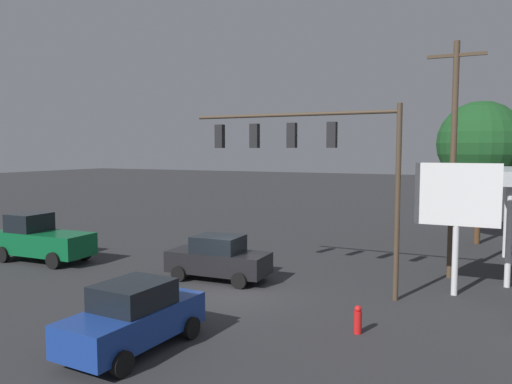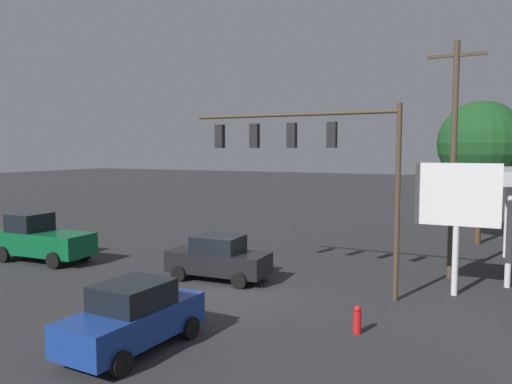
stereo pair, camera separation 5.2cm
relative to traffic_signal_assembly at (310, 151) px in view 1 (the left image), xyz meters
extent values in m
plane|color=#2D2D30|center=(2.44, 1.91, -5.59)|extent=(200.00, 200.00, 0.00)
cylinder|color=#473828|center=(-3.42, 0.02, -1.93)|extent=(0.20, 0.20, 7.32)
cylinder|color=#473828|center=(0.85, 0.02, 1.43)|extent=(8.53, 0.14, 0.14)
cube|color=black|center=(-0.88, 0.02, 0.61)|extent=(0.36, 0.28, 1.00)
sphere|color=#FF4141|center=(-0.88, -0.16, 0.91)|extent=(0.22, 0.22, 0.22)
sphere|color=#392305|center=(-0.88, -0.16, 0.61)|extent=(0.22, 0.22, 0.22)
sphere|color=black|center=(-0.88, -0.16, 0.31)|extent=(0.22, 0.22, 0.22)
cube|color=black|center=(0.78, 0.02, 0.61)|extent=(0.36, 0.28, 1.00)
sphere|color=#FF4141|center=(0.78, -0.16, 0.91)|extent=(0.22, 0.22, 0.22)
sphere|color=#392305|center=(0.78, -0.16, 0.61)|extent=(0.22, 0.22, 0.22)
sphere|color=black|center=(0.78, -0.16, 0.31)|extent=(0.22, 0.22, 0.22)
cube|color=black|center=(2.45, 0.02, 0.61)|extent=(0.36, 0.28, 1.00)
sphere|color=#FF4141|center=(2.45, -0.16, 0.91)|extent=(0.22, 0.22, 0.22)
sphere|color=#392305|center=(2.45, -0.16, 0.61)|extent=(0.22, 0.22, 0.22)
sphere|color=black|center=(2.45, -0.16, 0.31)|extent=(0.22, 0.22, 0.22)
cube|color=black|center=(4.11, 0.02, 0.61)|extent=(0.36, 0.28, 1.00)
sphere|color=#FF4141|center=(4.11, -0.16, 0.91)|extent=(0.22, 0.22, 0.22)
sphere|color=#392305|center=(4.11, -0.16, 0.61)|extent=(0.22, 0.22, 0.22)
sphere|color=black|center=(4.11, -0.16, 0.31)|extent=(0.22, 0.22, 0.22)
cylinder|color=#473828|center=(-4.96, -4.41, -0.47)|extent=(0.26, 0.26, 10.23)
cube|color=#473828|center=(-4.96, -4.41, 4.05)|extent=(2.40, 0.14, 0.14)
cylinder|color=silver|center=(-7.22, -10.14, -3.51)|extent=(0.24, 0.24, 4.16)
cylinder|color=silver|center=(-7.22, -3.80, -3.51)|extent=(0.24, 0.24, 4.16)
cylinder|color=silver|center=(-5.35, -1.65, -3.03)|extent=(0.24, 0.24, 5.12)
cube|color=white|center=(-5.35, -1.65, -1.67)|extent=(3.10, 0.24, 2.40)
cube|color=black|center=(-5.35, -1.78, -1.67)|extent=(2.17, 0.04, 0.84)
cube|color=black|center=(4.05, 0.33, -4.81)|extent=(4.47, 1.98, 0.90)
cube|color=black|center=(4.05, 0.33, -4.01)|extent=(2.07, 1.74, 0.70)
cylinder|color=black|center=(5.43, 1.31, -5.26)|extent=(0.67, 0.25, 0.66)
cylinder|color=black|center=(5.51, -0.53, -5.26)|extent=(0.67, 0.25, 0.66)
cylinder|color=black|center=(2.58, 1.19, -5.26)|extent=(0.67, 0.25, 0.66)
cylinder|color=black|center=(2.66, -0.65, -5.26)|extent=(0.67, 0.25, 0.66)
cube|color=navy|center=(2.37, 7.95, -4.81)|extent=(2.05, 4.50, 0.90)
cube|color=black|center=(2.37, 7.95, -4.01)|extent=(1.77, 2.09, 0.70)
cylinder|color=black|center=(1.54, 9.43, -5.26)|extent=(0.26, 0.67, 0.66)
cylinder|color=black|center=(3.38, 9.33, -5.26)|extent=(0.26, 0.67, 0.66)
cylinder|color=black|center=(1.37, 6.58, -5.26)|extent=(0.26, 0.67, 0.66)
cylinder|color=black|center=(3.21, 6.47, -5.26)|extent=(0.26, 0.67, 0.66)
cube|color=#0C592D|center=(13.78, 1.06, -4.64)|extent=(5.26, 2.17, 1.10)
cube|color=black|center=(14.68, 1.09, -3.64)|extent=(1.66, 1.89, 0.90)
cylinder|color=black|center=(15.44, 2.14, -5.19)|extent=(0.81, 0.25, 0.80)
cylinder|color=black|center=(15.51, 0.10, -5.19)|extent=(0.81, 0.25, 0.80)
cylinder|color=black|center=(12.06, 2.03, -5.19)|extent=(0.81, 0.25, 0.80)
cylinder|color=black|center=(12.13, -0.01, -5.19)|extent=(0.81, 0.25, 0.80)
cylinder|color=#4C331E|center=(-5.76, -13.62, -3.45)|extent=(0.36, 0.36, 4.26)
sphere|color=#19471E|center=(-5.76, -13.62, 0.42)|extent=(4.97, 4.97, 4.97)
cylinder|color=red|center=(-3.00, 4.00, -5.24)|extent=(0.24, 0.24, 0.70)
sphere|color=red|center=(-3.00, 4.00, -4.82)|extent=(0.22, 0.22, 0.22)
camera|label=1|loc=(-6.64, 18.75, 0.03)|focal=35.00mm
camera|label=2|loc=(-6.69, 18.73, 0.03)|focal=35.00mm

